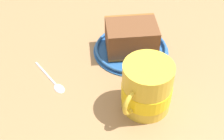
{
  "coord_description": "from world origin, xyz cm",
  "views": [
    {
      "loc": [
        44.54,
        -32.45,
        51.08
      ],
      "look_at": [
        -0.3,
        -9.83,
        3.0
      ],
      "focal_mm": 53.03,
      "sensor_mm": 36.0,
      "label": 1
    }
  ],
  "objects_px": {
    "small_plate": "(131,49)",
    "tea_mug": "(147,88)",
    "cake_slice": "(131,37)",
    "teaspoon": "(55,83)"
  },
  "relations": [
    {
      "from": "cake_slice",
      "to": "tea_mug",
      "type": "distance_m",
      "value": 0.17
    },
    {
      "from": "small_plate",
      "to": "tea_mug",
      "type": "relative_size",
      "value": 1.49
    },
    {
      "from": "tea_mug",
      "to": "teaspoon",
      "type": "height_order",
      "value": "tea_mug"
    },
    {
      "from": "cake_slice",
      "to": "tea_mug",
      "type": "bearing_deg",
      "value": -19.61
    },
    {
      "from": "tea_mug",
      "to": "small_plate",
      "type": "bearing_deg",
      "value": 160.41
    },
    {
      "from": "small_plate",
      "to": "tea_mug",
      "type": "height_order",
      "value": "tea_mug"
    },
    {
      "from": "small_plate",
      "to": "tea_mug",
      "type": "bearing_deg",
      "value": -19.59
    },
    {
      "from": "tea_mug",
      "to": "cake_slice",
      "type": "bearing_deg",
      "value": 160.39
    },
    {
      "from": "cake_slice",
      "to": "tea_mug",
      "type": "xyz_separation_m",
      "value": [
        0.16,
        -0.06,
        0.01
      ]
    },
    {
      "from": "cake_slice",
      "to": "small_plate",
      "type": "bearing_deg",
      "value": -20.8
    }
  ]
}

